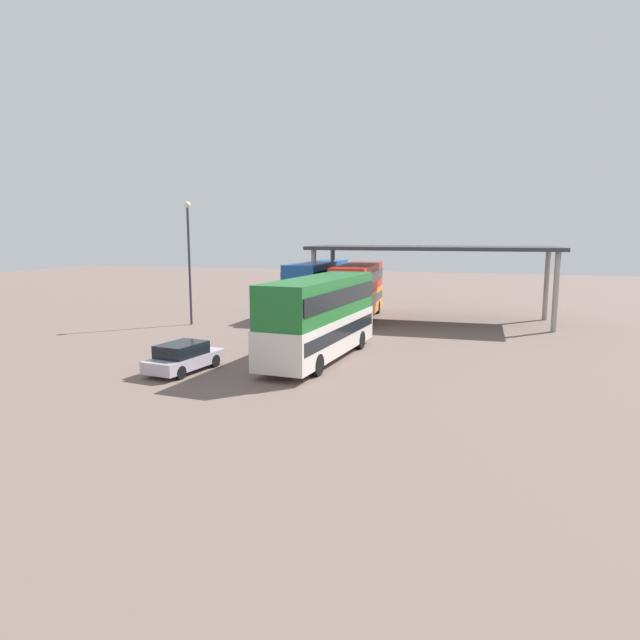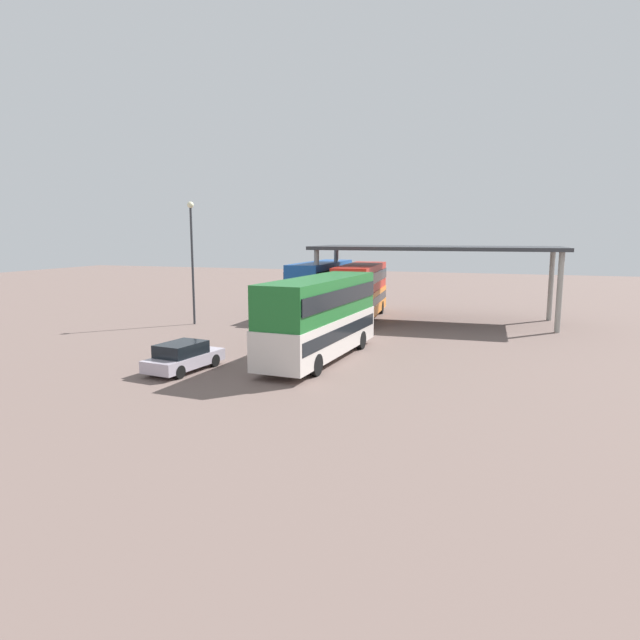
% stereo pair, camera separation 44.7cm
% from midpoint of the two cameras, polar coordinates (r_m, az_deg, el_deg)
% --- Properties ---
extents(ground_plane, '(140.00, 140.00, 0.00)m').
position_cam_midpoint_polar(ground_plane, '(25.64, -2.90, -5.21)').
color(ground_plane, '#705B54').
extents(double_decker_main, '(3.22, 10.32, 4.12)m').
position_cam_midpoint_polar(double_decker_main, '(27.41, 0.48, 0.54)').
color(double_decker_main, silver).
rests_on(double_decker_main, ground_plane).
extents(parked_hatchback, '(2.19, 4.21, 1.35)m').
position_cam_midpoint_polar(parked_hatchback, '(25.99, -13.53, -3.73)').
color(parked_hatchback, '#BCB0BF').
rests_on(parked_hatchback, ground_plane).
extents(double_decker_near_canopy, '(2.62, 10.03, 4.08)m').
position_cam_midpoint_polar(double_decker_near_canopy, '(43.66, 0.40, 3.62)').
color(double_decker_near_canopy, silver).
rests_on(double_decker_near_canopy, ground_plane).
extents(double_decker_mid_row, '(3.30, 10.27, 4.04)m').
position_cam_midpoint_polar(double_decker_mid_row, '(40.90, 4.56, 3.21)').
color(double_decker_mid_row, orange).
rests_on(double_decker_mid_row, ground_plane).
extents(depot_canopy, '(17.59, 6.94, 5.40)m').
position_cam_midpoint_polar(depot_canopy, '(40.54, 12.20, 7.00)').
color(depot_canopy, '#33353A').
rests_on(depot_canopy, ground_plane).
extents(lamppost_tall, '(0.44, 0.44, 8.46)m').
position_cam_midpoint_polar(lamppost_tall, '(39.08, -12.85, 7.23)').
color(lamppost_tall, '#33353A').
rests_on(lamppost_tall, ground_plane).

